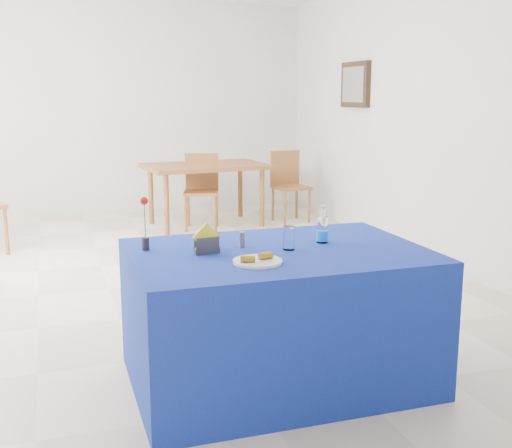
{
  "coord_description": "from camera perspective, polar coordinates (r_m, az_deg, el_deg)",
  "views": [
    {
      "loc": [
        -0.98,
        -5.25,
        1.59
      ],
      "look_at": [
        0.05,
        -2.1,
        0.92
      ],
      "focal_mm": 45.0,
      "sensor_mm": 36.0,
      "label": 1
    }
  ],
  "objects": [
    {
      "name": "pepper_shaker",
      "position": [
        3.56,
        -1.24,
        -1.38
      ],
      "size": [
        0.03,
        0.03,
        0.08
      ],
      "primitive_type": "cylinder",
      "color": "slate",
      "rests_on": "blue_table"
    },
    {
      "name": "plate",
      "position": [
        3.23,
        0.14,
        -3.35
      ],
      "size": [
        0.25,
        0.25,
        0.01
      ],
      "primitive_type": "cylinder",
      "color": "white",
      "rests_on": "blue_table"
    },
    {
      "name": "napkin_holder",
      "position": [
        3.43,
        -4.41,
        -1.81
      ],
      "size": [
        0.15,
        0.06,
        0.17
      ],
      "color": "#333338",
      "rests_on": "blue_table"
    },
    {
      "name": "banana_pieces",
      "position": [
        3.21,
        0.08,
        -2.96
      ],
      "size": [
        0.19,
        0.09,
        0.04
      ],
      "color": "gold",
      "rests_on": "plate"
    },
    {
      "name": "picture_art",
      "position": [
        7.66,
        8.66,
        12.15
      ],
      "size": [
        0.02,
        0.52,
        0.4
      ],
      "primitive_type": "cube",
      "color": "#998C66",
      "rests_on": "room_shell"
    },
    {
      "name": "blue_table",
      "position": [
        3.61,
        1.93,
        -8.16
      ],
      "size": [
        1.6,
        1.1,
        0.76
      ],
      "color": "navy",
      "rests_on": "floor"
    },
    {
      "name": "picture_frame",
      "position": [
        7.67,
        8.83,
        12.14
      ],
      "size": [
        0.06,
        0.64,
        0.52
      ],
      "primitive_type": "cube",
      "color": "black",
      "rests_on": "room_shell"
    },
    {
      "name": "salt_shaker",
      "position": [
        3.54,
        -3.55,
        -1.47
      ],
      "size": [
        0.03,
        0.03,
        0.08
      ],
      "primitive_type": "cylinder",
      "color": "slate",
      "rests_on": "blue_table"
    },
    {
      "name": "oak_table",
      "position": [
        7.87,
        -4.51,
        4.76
      ],
      "size": [
        1.52,
        1.06,
        0.76
      ],
      "color": "brown",
      "rests_on": "floor"
    },
    {
      "name": "rose_vase",
      "position": [
        3.52,
        -9.83,
        -0.15
      ],
      "size": [
        0.04,
        0.04,
        0.29
      ],
      "color": "#232327",
      "rests_on": "blue_table"
    },
    {
      "name": "chair_bg_right",
      "position": [
        8.15,
        2.88,
        3.86
      ],
      "size": [
        0.44,
        0.44,
        0.89
      ],
      "rotation": [
        0.0,
        0.0,
        0.11
      ],
      "color": "brown",
      "rests_on": "floor"
    },
    {
      "name": "drinking_glass",
      "position": [
        3.49,
        2.94,
        -1.26
      ],
      "size": [
        0.06,
        0.06,
        0.13
      ],
      "primitive_type": "cylinder",
      "color": "white",
      "rests_on": "blue_table"
    },
    {
      "name": "floor",
      "position": [
        5.58,
        -7.25,
        -5.22
      ],
      "size": [
        7.0,
        7.0,
        0.0
      ],
      "primitive_type": "plane",
      "color": "beige",
      "rests_on": "ground"
    },
    {
      "name": "water_bottle",
      "position": [
        3.68,
        5.91,
        -0.56
      ],
      "size": [
        0.07,
        0.07,
        0.21
      ],
      "color": "white",
      "rests_on": "blue_table"
    },
    {
      "name": "chair_bg_left",
      "position": [
        7.73,
        -4.86,
        3.43
      ],
      "size": [
        0.5,
        0.5,
        0.9
      ],
      "rotation": [
        0.0,
        0.0,
        -0.3
      ],
      "color": "brown",
      "rests_on": "floor"
    },
    {
      "name": "room_shell",
      "position": [
        5.34,
        -7.73,
        13.04
      ],
      "size": [
        7.0,
        7.0,
        7.0
      ],
      "color": "silver",
      "rests_on": "ground"
    }
  ]
}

